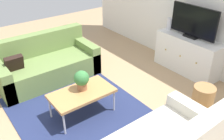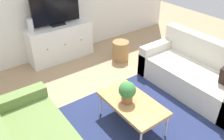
{
  "view_description": "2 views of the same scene",
  "coord_description": "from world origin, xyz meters",
  "views": [
    {
      "loc": [
        2.61,
        -1.59,
        2.51
      ],
      "look_at": [
        0.0,
        0.4,
        0.64
      ],
      "focal_mm": 39.13,
      "sensor_mm": 36.0,
      "label": 1
    },
    {
      "loc": [
        -1.72,
        -1.94,
        2.45
      ],
      "look_at": [
        0.0,
        0.4,
        0.64
      ],
      "focal_mm": 37.64,
      "sensor_mm": 36.0,
      "label": 2
    }
  ],
  "objects": [
    {
      "name": "ground_plane",
      "position": [
        0.0,
        0.0,
        0.0
      ],
      "size": [
        10.0,
        10.0,
        0.0
      ],
      "primitive_type": "plane",
      "color": "tan"
    },
    {
      "name": "area_rug",
      "position": [
        0.0,
        -0.15,
        0.01
      ],
      "size": [
        2.5,
        1.9,
        0.01
      ],
      "primitive_type": "cube",
      "color": "navy",
      "rests_on": "ground_plane"
    },
    {
      "name": "couch_right_side",
      "position": [
        1.44,
        -0.1,
        0.28
      ],
      "size": [
        0.87,
        1.86,
        0.84
      ],
      "color": "beige",
      "rests_on": "ground_plane"
    },
    {
      "name": "coffee_table",
      "position": [
        -0.05,
        -0.13,
        0.39
      ],
      "size": [
        0.54,
        0.95,
        0.42
      ],
      "color": "#B7844C",
      "rests_on": "ground_plane"
    },
    {
      "name": "potted_plant",
      "position": [
        -0.11,
        -0.08,
        0.59
      ],
      "size": [
        0.23,
        0.23,
        0.31
      ],
      "color": "#936042",
      "rests_on": "coffee_table"
    },
    {
      "name": "tv_console",
      "position": [
        0.04,
        2.27,
        0.37
      ],
      "size": [
        1.32,
        0.47,
        0.73
      ],
      "color": "white",
      "rests_on": "ground_plane"
    },
    {
      "name": "flat_screen_tv",
      "position": [
        0.04,
        2.29,
        1.04
      ],
      "size": [
        0.97,
        0.16,
        0.6
      ],
      "color": "black",
      "rests_on": "tv_console"
    },
    {
      "name": "glass_vase",
      "position": [
        -0.5,
        2.27,
        0.86
      ],
      "size": [
        0.11,
        0.11,
        0.24
      ],
      "primitive_type": "cylinder",
      "color": "silver",
      "rests_on": "tv_console"
    },
    {
      "name": "wicker_basket",
      "position": [
        0.99,
        1.46,
        0.21
      ],
      "size": [
        0.34,
        0.34,
        0.42
      ],
      "primitive_type": "cylinder",
      "color": "#9E7547",
      "rests_on": "ground_plane"
    }
  ]
}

